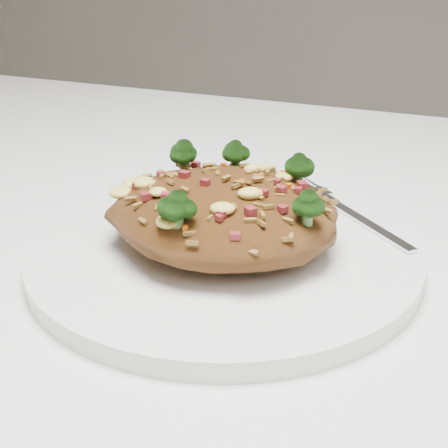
{
  "coord_description": "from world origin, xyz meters",
  "views": [
    {
      "loc": [
        0.18,
        -0.44,
        0.96
      ],
      "look_at": [
        0.03,
        -0.07,
        0.78
      ],
      "focal_mm": 50.0,
      "sensor_mm": 36.0,
      "label": 1
    }
  ],
  "objects_px": {
    "fried_rice": "(225,203)",
    "fork": "(350,213)",
    "dining_table": "(227,308)",
    "plate": "(224,252)"
  },
  "relations": [
    {
      "from": "dining_table",
      "to": "plate",
      "type": "xyz_separation_m",
      "value": [
        0.03,
        -0.07,
        0.1
      ]
    },
    {
      "from": "dining_table",
      "to": "fork",
      "type": "height_order",
      "value": "fork"
    },
    {
      "from": "fork",
      "to": "dining_table",
      "type": "bearing_deg",
      "value": -132.46
    },
    {
      "from": "plate",
      "to": "dining_table",
      "type": "bearing_deg",
      "value": 110.67
    },
    {
      "from": "plate",
      "to": "fork",
      "type": "bearing_deg",
      "value": 49.32
    },
    {
      "from": "dining_table",
      "to": "fried_rice",
      "type": "distance_m",
      "value": 0.16
    },
    {
      "from": "fried_rice",
      "to": "fork",
      "type": "height_order",
      "value": "fried_rice"
    },
    {
      "from": "dining_table",
      "to": "fork",
      "type": "distance_m",
      "value": 0.15
    },
    {
      "from": "fried_rice",
      "to": "fork",
      "type": "bearing_deg",
      "value": 49.27
    },
    {
      "from": "dining_table",
      "to": "plate",
      "type": "bearing_deg",
      "value": -69.33
    }
  ]
}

